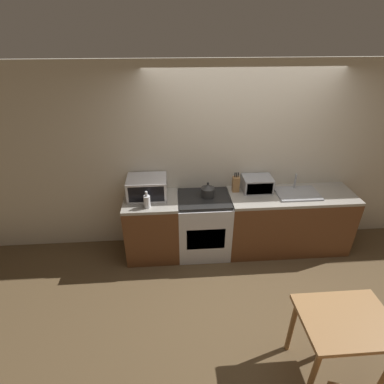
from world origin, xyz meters
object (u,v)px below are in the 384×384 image
kettle (208,190)px  microwave (147,187)px  dining_table (344,328)px  bottle (147,201)px  toaster_oven (257,184)px  stove_range (204,225)px

kettle → microwave: 0.82m
dining_table → bottle: bearing=136.9°
toaster_oven → kettle: bearing=-171.7°
microwave → stove_range: bearing=-6.9°
toaster_oven → dining_table: bearing=-81.9°
microwave → kettle: bearing=-3.7°
kettle → dining_table: bearing=-62.5°
stove_range → kettle: (0.05, 0.04, 0.54)m
stove_range → microwave: microwave is taller
kettle → dining_table: kettle is taller
dining_table → stove_range: bearing=119.2°
stove_range → toaster_oven: (0.75, 0.14, 0.56)m
stove_range → dining_table: stove_range is taller
toaster_oven → dining_table: 2.05m
kettle → microwave: (-0.81, 0.05, 0.05)m
stove_range → dining_table: 2.13m
microwave → bottle: 0.28m
stove_range → toaster_oven: size_ratio=2.23×
dining_table → toaster_oven: bearing=98.1°
stove_range → toaster_oven: 0.95m
kettle → dining_table: (0.99, -1.90, -0.37)m
kettle → microwave: size_ratio=0.40×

